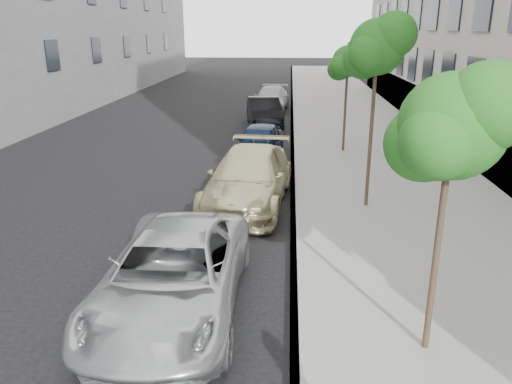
# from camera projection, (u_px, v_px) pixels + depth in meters

# --- Properties ---
(sidewalk) EXTENTS (6.40, 72.00, 0.14)m
(sidewalk) POSITION_uv_depth(u_px,v_px,m) (346.00, 113.00, 29.00)
(sidewalk) COLOR gray
(sidewalk) RESTS_ON ground
(curb) EXTENTS (0.15, 72.00, 0.14)m
(curb) POSITION_uv_depth(u_px,v_px,m) (292.00, 113.00, 29.20)
(curb) COLOR #9E9B93
(curb) RESTS_ON ground
(tree_near) EXTENTS (1.78, 1.58, 4.34)m
(tree_near) POSITION_uv_depth(u_px,v_px,m) (455.00, 126.00, 6.65)
(tree_near) COLOR #38281C
(tree_near) RESTS_ON sidewalk
(tree_mid) EXTENTS (1.75, 1.55, 5.10)m
(tree_mid) POSITION_uv_depth(u_px,v_px,m) (378.00, 47.00, 12.56)
(tree_mid) COLOR #38281C
(tree_mid) RESTS_ON sidewalk
(tree_far) EXTENTS (1.58, 1.38, 4.25)m
(tree_far) POSITION_uv_depth(u_px,v_px,m) (349.00, 61.00, 18.96)
(tree_far) COLOR #38281C
(tree_far) RESTS_ON sidewalk
(minivan) EXTENTS (2.39, 5.15, 1.43)m
(minivan) POSITION_uv_depth(u_px,v_px,m) (173.00, 275.00, 8.74)
(minivan) COLOR #B2B6B7
(minivan) RESTS_ON ground
(suv) EXTENTS (2.61, 5.45, 1.53)m
(suv) POSITION_uv_depth(u_px,v_px,m) (249.00, 178.00, 14.17)
(suv) COLOR #C3BA8B
(suv) RESTS_ON ground
(sedan_blue) EXTENTS (1.93, 4.02, 1.33)m
(sedan_blue) POSITION_uv_depth(u_px,v_px,m) (260.00, 142.00, 19.12)
(sedan_blue) COLOR #112038
(sedan_blue) RESTS_ON ground
(sedan_black) EXTENTS (2.18, 4.56, 1.44)m
(sedan_black) POSITION_uv_depth(u_px,v_px,m) (264.00, 112.00, 25.32)
(sedan_black) COLOR black
(sedan_black) RESTS_ON ground
(sedan_rear) EXTENTS (2.30, 4.94, 1.39)m
(sedan_rear) POSITION_uv_depth(u_px,v_px,m) (271.00, 99.00, 30.24)
(sedan_rear) COLOR #909497
(sedan_rear) RESTS_ON ground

